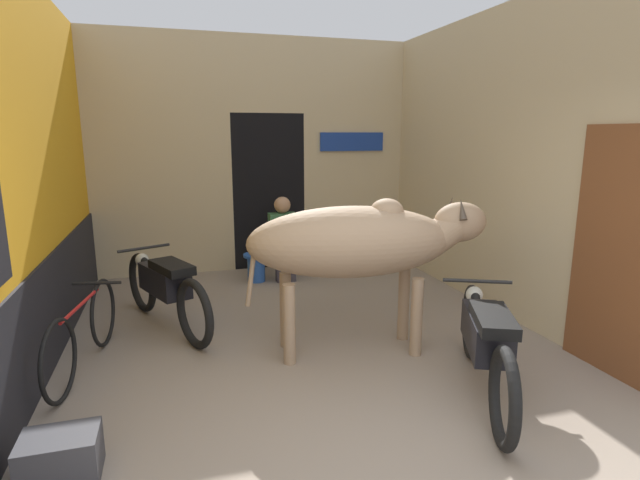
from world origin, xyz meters
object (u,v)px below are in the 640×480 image
Objects in this scene: motorcycle_far at (165,287)px; bicycle at (84,333)px; motorcycle_near at (486,340)px; plastic_stool at (256,267)px; crate at (61,457)px; shopkeeper_seated at (283,236)px; cow at (361,242)px.

motorcycle_far is 1.05m from bicycle.
motorcycle_near is 3.78m from plastic_stool.
motorcycle_near is at bearing -23.67° from bicycle.
motorcycle_far reaches higher than motorcycle_near.
motorcycle_near is 3.02m from crate.
shopkeeper_seated is 2.65× the size of crate.
cow is 5.20× the size of crate.
cow is 1.22× the size of motorcycle_far.
shopkeeper_seated is at bearing 42.15° from motorcycle_far.
plastic_stool reaches higher than crate.
cow is at bearing -86.13° from shopkeeper_seated.
shopkeeper_seated is at bearing 102.88° from motorcycle_near.
motorcycle_far is 2.39m from crate.
bicycle is 3.19m from shopkeeper_seated.
motorcycle_far is at bearing 147.98° from cow.
crate is (-1.79, -3.72, -0.07)m from plastic_stool.
plastic_stool is at bearing 50.26° from motorcycle_far.
motorcycle_near reaches higher than plastic_stool.
cow is 2.55m from bicycle.
bicycle is at bearing 92.86° from crate.
plastic_stool is at bearing 108.74° from motorcycle_near.
motorcycle_far is 1.61× the size of shopkeeper_seated.
cow reaches higher than bicycle.
plastic_stool is (1.86, 2.23, -0.13)m from bicycle.
plastic_stool is at bearing 64.32° from crate.
plastic_stool is (-0.39, -0.00, -0.41)m from shopkeeper_seated.
bicycle is 4.34× the size of plastic_stool.
motorcycle_near is 4.26× the size of crate.
cow is 5.88× the size of plastic_stool.
bicycle is (-3.08, 1.35, -0.11)m from motorcycle_near.
cow is 1.36× the size of bicycle.
cow reaches higher than motorcycle_far.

